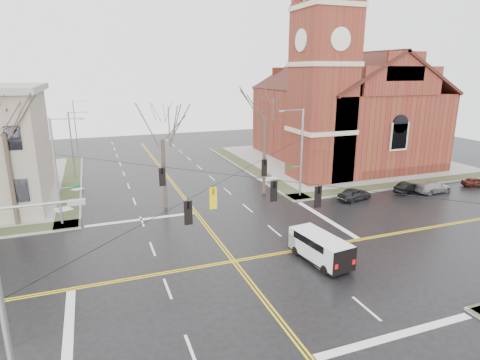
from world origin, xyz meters
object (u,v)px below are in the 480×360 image
object	(u,v)px
tree_nw_far	(3,127)
tree_nw_near	(162,135)
signal_pole_sw	(13,335)
tree_ne	(265,113)
church	(340,103)
streetlight_north_a	(73,142)
parked_car_c	(433,187)
signal_pole_nw	(58,169)
signal_pole_ne	(300,150)
parked_car_d	(476,182)
cargo_van	(318,246)
parked_car_a	(354,194)
streetlight_north_b	(76,123)
parked_car_b	(408,187)

from	to	relation	value
tree_nw_far	tree_nw_near	distance (m)	12.82
signal_pole_sw	tree_ne	bearing A→B (deg)	52.02
church	streetlight_north_a	world-z (taller)	church
parked_car_c	tree_ne	xyz separation A→B (m)	(-17.44, 5.89, 8.04)
signal_pole_nw	parked_car_c	world-z (taller)	signal_pole_nw
signal_pole_ne	parked_car_d	distance (m)	21.68
cargo_van	parked_car_a	distance (m)	14.87
signal_pole_ne	parked_car_c	world-z (taller)	signal_pole_ne
church	tree_nw_near	bearing A→B (deg)	-156.76
cargo_van	parked_car_d	bearing A→B (deg)	12.90
streetlight_north_b	parked_car_c	xyz separation A→B (m)	(36.39, -40.27, -3.85)
parked_car_b	parked_car_d	bearing A→B (deg)	-109.29
signal_pole_sw	tree_nw_near	size ratio (longest dim) A/B	0.92
parked_car_a	signal_pole_sw	bearing A→B (deg)	114.98
streetlight_north_b	cargo_van	world-z (taller)	streetlight_north_b
parked_car_a	streetlight_north_b	bearing A→B (deg)	23.02
signal_pole_nw	tree_nw_far	xyz separation A→B (m)	(-3.73, 1.20, 3.52)
streetlight_north_a	signal_pole_nw	bearing A→B (deg)	-92.32
parked_car_a	parked_car_c	bearing A→B (deg)	-105.67
streetlight_north_a	streetlight_north_b	xyz separation A→B (m)	(0.00, 20.00, 0.00)
signal_pole_ne	parked_car_b	xyz separation A→B (m)	(11.84, -2.88, -4.36)
parked_car_c	parked_car_d	world-z (taller)	parked_car_c
cargo_van	signal_pole_ne	bearing A→B (deg)	59.39
streetlight_north_a	parked_car_b	xyz separation A→B (m)	(33.82, -19.38, -3.88)
signal_pole_sw	tree_nw_near	xyz separation A→B (m)	(9.00, 24.65, 2.12)
streetlight_north_a	tree_nw_far	distance (m)	16.41
signal_pole_sw	parked_car_b	size ratio (longest dim) A/B	2.51
signal_pole_nw	parked_car_d	xyz separation A→B (m)	(43.56, -3.61, -4.43)
signal_pole_nw	signal_pole_sw	xyz separation A→B (m)	(0.00, -23.00, 0.00)
signal_pole_ne	signal_pole_nw	xyz separation A→B (m)	(-22.64, 0.00, 0.00)
signal_pole_sw	parked_car_c	size ratio (longest dim) A/B	2.13
cargo_van	tree_ne	bearing A→B (deg)	72.64
church	parked_car_c	size ratio (longest dim) A/B	6.49
parked_car_d	parked_car_c	bearing A→B (deg)	106.02
church	tree_ne	world-z (taller)	church
signal_pole_ne	signal_pole_nw	size ratio (longest dim) A/B	1.00
church	tree_nw_near	xyz separation A→B (m)	(-27.09, -11.63, -1.37)
streetlight_north_b	tree_nw_far	size ratio (longest dim) A/B	0.68
parked_car_a	parked_car_c	xyz separation A→B (m)	(9.62, -0.77, -0.03)
parked_car_a	tree_ne	size ratio (longest dim) A/B	0.32
parked_car_d	parked_car_a	bearing A→B (deg)	102.43
streetlight_north_b	tree_ne	xyz separation A→B (m)	(18.94, -34.38, 4.19)
streetlight_north_b	parked_car_d	size ratio (longest dim) A/B	2.61
tree_ne	tree_nw_near	bearing A→B (deg)	-177.46
streetlight_north_a	cargo_van	size ratio (longest dim) A/B	1.54
cargo_van	streetlight_north_a	bearing A→B (deg)	111.07
tree_nw_near	tree_ne	world-z (taller)	tree_ne
parked_car_d	tree_ne	distance (m)	25.93
church	parked_car_b	size ratio (longest dim) A/B	7.68
parked_car_a	tree_ne	world-z (taller)	tree_ne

